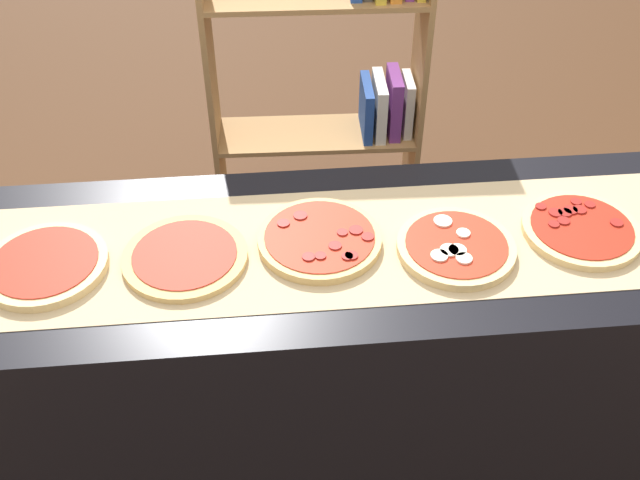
# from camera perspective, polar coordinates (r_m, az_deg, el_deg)

# --- Properties ---
(ground_plane) EXTENTS (12.00, 12.00, 0.00)m
(ground_plane) POSITION_cam_1_polar(r_m,az_deg,el_deg) (2.49, -0.00, -16.55)
(ground_plane) COLOR #4C2D19
(counter) EXTENTS (2.55, 0.63, 0.92)m
(counter) POSITION_cam_1_polar(r_m,az_deg,el_deg) (2.12, -0.00, -9.86)
(counter) COLOR black
(counter) RESTS_ON ground_plane
(parchment_paper) EXTENTS (2.41, 0.43, 0.00)m
(parchment_paper) POSITION_cam_1_polar(r_m,az_deg,el_deg) (1.78, -0.00, -0.46)
(parchment_paper) COLOR tan
(parchment_paper) RESTS_ON counter
(pizza_plain_0) EXTENTS (0.29, 0.29, 0.02)m
(pizza_plain_0) POSITION_cam_1_polar(r_m,az_deg,el_deg) (1.83, -20.32, -1.79)
(pizza_plain_0) COLOR #E5C17F
(pizza_plain_0) RESTS_ON parchment_paper
(pizza_plain_1) EXTENTS (0.29, 0.29, 0.02)m
(pizza_plain_1) POSITION_cam_1_polar(r_m,az_deg,el_deg) (1.77, -10.31, -1.26)
(pizza_plain_1) COLOR #DBB26B
(pizza_plain_1) RESTS_ON parchment_paper
(pizza_pepperoni_2) EXTENTS (0.30, 0.30, 0.03)m
(pizza_pepperoni_2) POSITION_cam_1_polar(r_m,az_deg,el_deg) (1.78, -0.02, 0.07)
(pizza_pepperoni_2) COLOR #DBB26B
(pizza_pepperoni_2) RESTS_ON parchment_paper
(pizza_mozzarella_3) EXTENTS (0.28, 0.28, 0.03)m
(pizza_mozzarella_3) POSITION_cam_1_polar(r_m,az_deg,el_deg) (1.79, 10.38, -0.53)
(pizza_mozzarella_3) COLOR #E5C17F
(pizza_mozzarella_3) RESTS_ON parchment_paper
(pizza_pepperoni_4) EXTENTS (0.29, 0.29, 0.03)m
(pizza_pepperoni_4) POSITION_cam_1_polar(r_m,az_deg,el_deg) (1.92, 19.37, 0.81)
(pizza_pepperoni_4) COLOR #E5C17F
(pizza_pepperoni_4) RESTS_ON parchment_paper
(bookshelf) EXTENTS (0.78, 0.28, 1.64)m
(bookshelf) POSITION_cam_1_polar(r_m,az_deg,el_deg) (2.74, 1.65, 12.14)
(bookshelf) COLOR #A87A47
(bookshelf) RESTS_ON ground_plane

